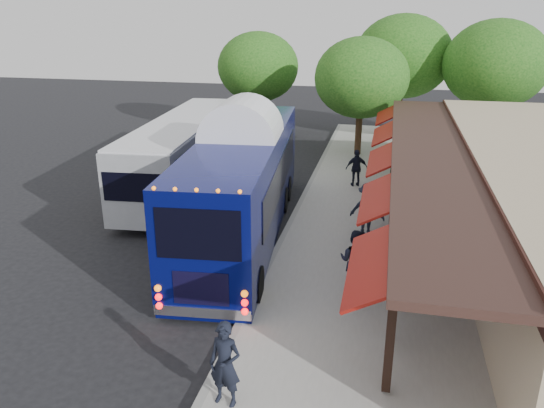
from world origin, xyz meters
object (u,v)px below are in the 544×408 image
Objects in this scene: ped_c at (357,168)px; ped_d at (367,210)px; ped_b at (355,261)px; ped_a at (225,364)px; sign_board at (392,314)px; city_bus at (186,151)px; coach_bus at (243,179)px.

ped_c is 0.87× the size of ped_d.
ped_b is 9.84m from ped_c.
sign_board is (3.24, 2.87, -0.14)m from ped_a.
city_bus is 7.77m from ped_c.
ped_d is at bearing 2.07° from coach_bus.
ped_a is 1.09× the size of ped_c.
ped_b is (4.23, -3.58, -1.04)m from coach_bus.
ped_c is (3.61, 6.24, -1.12)m from coach_bus.
ped_b is (2.18, 5.22, 0.01)m from ped_a.
coach_bus is 6.12m from city_bus.
ped_a is 0.99× the size of ped_b.
ped_d is 6.57m from sign_board.
ped_d is (2.32, 9.37, 0.04)m from ped_a.
ped_b is 4.15m from ped_d.
ped_a is at bearing -82.23° from coach_bus.
city_bus is 7.18× the size of ped_c.
coach_bus is at bearing 112.05° from ped_a.
coach_bus reaches higher than ped_c.
ped_c is 5.72m from ped_d.
city_bus reaches higher than ped_b.
sign_board is at bearing 133.20° from ped_b.
sign_board is (5.29, -5.93, -1.18)m from coach_bus.
ped_c is 1.45× the size of sign_board.
ped_b is (8.19, -8.23, -0.70)m from city_bus.
ped_d reaches higher than ped_b.
ped_c is at bearing -67.50° from ped_b.
ped_c reaches higher than sign_board.
city_bus is 14.75m from ped_a.
coach_bus is 6.45× the size of ped_d.
ped_c is at bearing 93.02° from ped_a.
city_bus reaches higher than ped_d.
city_bus is at bearing 125.09° from coach_bus.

